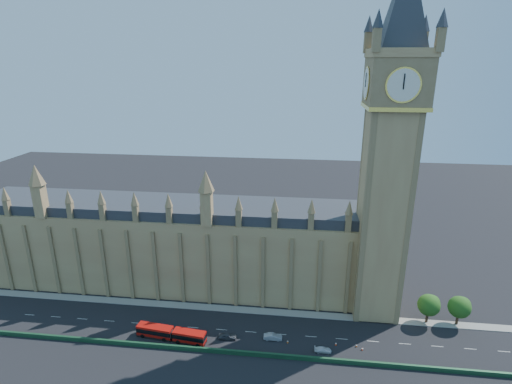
# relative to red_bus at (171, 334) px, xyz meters

# --- Properties ---
(ground) EXTENTS (400.00, 400.00, 0.00)m
(ground) POSITION_rel_red_bus_xyz_m (16.23, 5.31, -1.68)
(ground) COLOR black
(ground) RESTS_ON ground
(palace_westminster) EXTENTS (120.00, 20.00, 28.00)m
(palace_westminster) POSITION_rel_red_bus_xyz_m (-8.77, 27.31, 12.19)
(palace_westminster) COLOR #A0784D
(palace_westminster) RESTS_ON ground
(elizabeth_tower) EXTENTS (20.59, 20.59, 105.00)m
(elizabeth_tower) POSITION_rel_red_bus_xyz_m (54.23, 19.30, 52.88)
(elizabeth_tower) COLOR #A0784D
(elizabeth_tower) RESTS_ON ground
(bridge_parapet) EXTENTS (160.00, 0.60, 1.20)m
(bridge_parapet) POSITION_rel_red_bus_xyz_m (16.23, -3.69, -1.08)
(bridge_parapet) COLOR #1E4C2D
(bridge_parapet) RESTS_ON ground
(kerb_north) EXTENTS (160.00, 3.00, 0.16)m
(kerb_north) POSITION_rel_red_bus_xyz_m (16.23, 14.81, -1.60)
(kerb_north) COLOR gray
(kerb_north) RESTS_ON ground
(tree_east_near) EXTENTS (6.00, 6.00, 8.50)m
(tree_east_near) POSITION_rel_red_bus_xyz_m (68.46, 15.39, 3.97)
(tree_east_near) COLOR #382619
(tree_east_near) RESTS_ON ground
(tree_east_far) EXTENTS (6.00, 6.00, 8.50)m
(tree_east_far) POSITION_rel_red_bus_xyz_m (76.46, 15.39, 3.97)
(tree_east_far) COLOR #382619
(tree_east_far) RESTS_ON ground
(red_bus) EXTENTS (18.89, 4.88, 3.18)m
(red_bus) POSITION_rel_red_bus_xyz_m (0.00, 0.00, 0.00)
(red_bus) COLOR #B3110B
(red_bus) RESTS_ON ground
(car_grey) EXTENTS (4.78, 2.19, 1.59)m
(car_grey) POSITION_rel_red_bus_xyz_m (14.52, 1.87, -0.88)
(car_grey) COLOR #42454A
(car_grey) RESTS_ON ground
(car_silver) EXTENTS (4.89, 1.84, 1.60)m
(car_silver) POSITION_rel_red_bus_xyz_m (26.35, 3.00, -0.88)
(car_silver) COLOR #999CA0
(car_silver) RESTS_ON ground
(car_white) EXTENTS (4.32, 1.93, 1.23)m
(car_white) POSITION_rel_red_bus_xyz_m (39.13, -0.19, -1.06)
(car_white) COLOR white
(car_white) RESTS_ON ground
(cone_a) EXTENTS (0.52, 0.52, 0.77)m
(cone_a) POSITION_rel_red_bus_xyz_m (42.55, 2.68, -1.30)
(cone_a) COLOR black
(cone_a) RESTS_ON ground
(cone_b) EXTENTS (0.58, 0.58, 0.70)m
(cone_b) POSITION_rel_red_bus_xyz_m (30.23, 2.12, -1.33)
(cone_b) COLOR black
(cone_b) RESTS_ON ground
(cone_c) EXTENTS (0.50, 0.50, 0.67)m
(cone_c) POSITION_rel_red_bus_xyz_m (47.72, 2.69, -1.35)
(cone_c) COLOR black
(cone_c) RESTS_ON ground
(cone_d) EXTENTS (0.48, 0.48, 0.69)m
(cone_d) POSITION_rel_red_bus_xyz_m (49.03, 1.63, -1.33)
(cone_d) COLOR black
(cone_d) RESTS_ON ground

